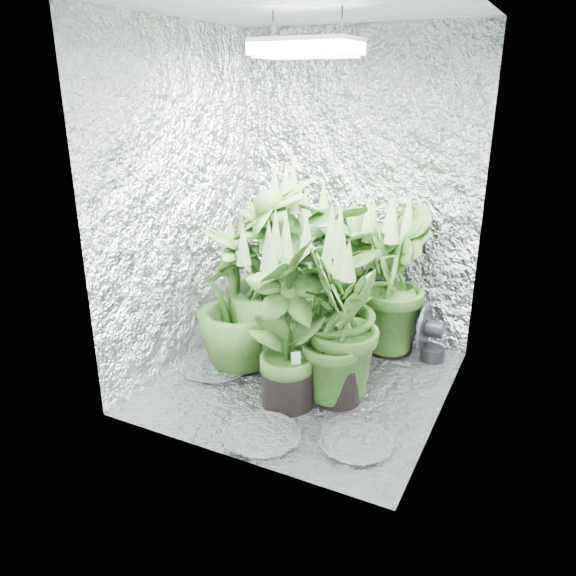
# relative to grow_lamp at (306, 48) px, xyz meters

# --- Properties ---
(ground) EXTENTS (1.60, 1.60, 0.00)m
(ground) POSITION_rel_grow_lamp_xyz_m (0.00, 0.00, -1.83)
(ground) COLOR silver
(ground) RESTS_ON ground
(walls) EXTENTS (1.62, 1.62, 2.00)m
(walls) POSITION_rel_grow_lamp_xyz_m (0.00, 0.00, -0.83)
(walls) COLOR silver
(walls) RESTS_ON ground
(ceiling) EXTENTS (1.60, 1.60, 0.01)m
(ceiling) POSITION_rel_grow_lamp_xyz_m (0.00, 0.00, 0.17)
(ceiling) COLOR silver
(ceiling) RESTS_ON walls
(grow_lamp) EXTENTS (0.50, 0.30, 0.22)m
(grow_lamp) POSITION_rel_grow_lamp_xyz_m (0.00, 0.00, 0.00)
(grow_lamp) COLOR gray
(grow_lamp) RESTS_ON ceiling
(plant_a) EXTENTS (1.08, 1.08, 1.09)m
(plant_a) POSITION_rel_grow_lamp_xyz_m (-0.20, 0.58, -1.32)
(plant_a) COLOR black
(plant_a) RESTS_ON ground
(plant_b) EXTENTS (0.66, 0.66, 0.99)m
(plant_b) POSITION_rel_grow_lamp_xyz_m (0.07, 0.64, -1.37)
(plant_b) COLOR black
(plant_b) RESTS_ON ground
(plant_c) EXTENTS (0.64, 0.64, 1.04)m
(plant_c) POSITION_rel_grow_lamp_xyz_m (0.33, 0.64, -1.36)
(plant_c) COLOR black
(plant_c) RESTS_ON ground
(plant_d) EXTENTS (0.67, 0.67, 0.96)m
(plant_d) POSITION_rel_grow_lamp_xyz_m (-0.44, -0.02, -1.39)
(plant_d) COLOR black
(plant_d) RESTS_ON ground
(plant_e) EXTENTS (1.08, 1.08, 1.04)m
(plant_e) POSITION_rel_grow_lamp_xyz_m (0.08, 0.05, -1.33)
(plant_e) COLOR black
(plant_e) RESTS_ON ground
(plant_f) EXTENTS (0.58, 0.58, 1.05)m
(plant_f) POSITION_rel_grow_lamp_xyz_m (0.03, -0.26, -1.35)
(plant_f) COLOR black
(plant_f) RESTS_ON ground
(plant_g) EXTENTS (0.49, 0.49, 0.97)m
(plant_g) POSITION_rel_grow_lamp_xyz_m (0.26, -0.10, -1.38)
(plant_g) COLOR black
(plant_g) RESTS_ON ground
(plant_h) EXTENTS (0.89, 0.89, 1.25)m
(plant_h) POSITION_rel_grow_lamp_xyz_m (-0.27, 0.18, -1.24)
(plant_h) COLOR black
(plant_h) RESTS_ON ground
(circulation_fan) EXTENTS (0.15, 0.33, 0.38)m
(circulation_fan) POSITION_rel_grow_lamp_xyz_m (0.59, 0.62, -1.67)
(circulation_fan) COLOR black
(circulation_fan) RESTS_ON ground
(plant_label) EXTENTS (0.05, 0.05, 0.08)m
(plant_label) POSITION_rel_grow_lamp_xyz_m (0.09, -0.29, -1.53)
(plant_label) COLOR white
(plant_label) RESTS_ON plant_f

